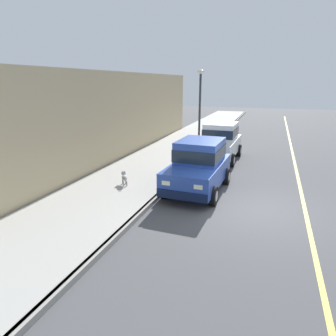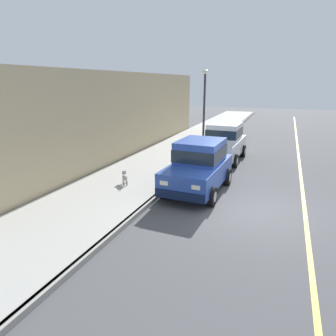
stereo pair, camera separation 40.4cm
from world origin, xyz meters
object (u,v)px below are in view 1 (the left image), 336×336
car_white_hatchback (220,141)px  fire_hydrant (177,160)px  car_blue_hatchback (199,165)px  dog_grey (124,177)px  street_lamp (200,101)px

car_white_hatchback → fire_hydrant: (-1.52, -2.64, -0.50)m
car_blue_hatchback → car_white_hatchback: same height
car_blue_hatchback → fire_hydrant: bearing=124.5°
car_blue_hatchback → car_white_hatchback: size_ratio=1.00×
dog_grey → fire_hydrant: bearing=69.2°
car_white_hatchback → street_lamp: (-1.42, 1.26, 1.93)m
car_white_hatchback → fire_hydrant: car_white_hatchback is taller
dog_grey → fire_hydrant: 3.22m
car_white_hatchback → street_lamp: 2.71m
car_blue_hatchback → car_white_hatchback: (-0.07, 4.95, 0.00)m
fire_hydrant → street_lamp: (0.10, 3.90, 2.43)m
fire_hydrant → street_lamp: 4.60m
car_blue_hatchback → dog_grey: bearing=-165.4°
car_blue_hatchback → fire_hydrant: 2.84m
dog_grey → fire_hydrant: fire_hydrant is taller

